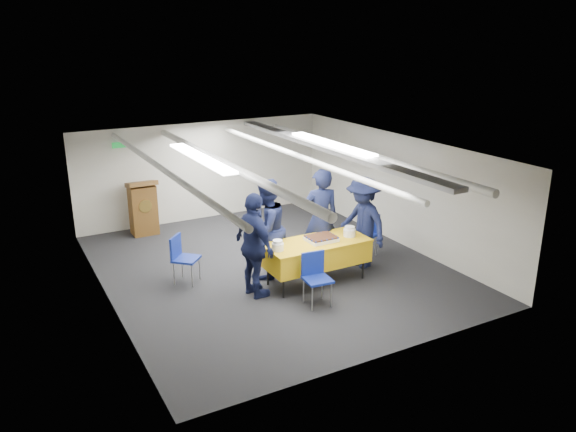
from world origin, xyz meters
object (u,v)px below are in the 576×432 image
Objects in this scene: sheet_cake at (321,238)px; sailor_a at (320,219)px; chair_left at (182,254)px; chair_right at (368,230)px; podium at (143,207)px; sailor_d at (363,222)px; sailor_b at (266,229)px; serving_table at (316,253)px; chair_near at (315,273)px; sailor_c at (255,246)px.

sailor_a is at bearing 60.07° from sheet_cake.
chair_right is at bearing -8.14° from chair_left.
sheet_cake is at bearing -62.21° from podium.
sailor_d is (3.24, -0.93, 0.35)m from chair_left.
sailor_d is (1.04, 0.21, 0.06)m from sheet_cake.
sailor_a reaches higher than chair_left.
sailor_b is at bearing 5.28° from sailor_a.
chair_right reaches higher than serving_table.
podium reaches higher than chair_left.
podium is at bearing 108.57° from chair_near.
podium is at bearing -43.14° from sailor_a.
chair_left is 1.57m from sailor_b.
serving_table is at bearing 112.81° from sailor_b.
sailor_a reaches higher than sailor_b.
chair_near is at bearing -67.06° from sailor_d.
sailor_a is at bearing -175.33° from chair_right.
sailor_b is at bearing 99.44° from chair_near.
chair_near is 1.85m from sailor_d.
chair_near is at bearing -71.43° from podium.
sailor_c reaches higher than chair_left.
chair_near is 1.00× the size of chair_left.
chair_right is 2.85m from sailor_c.
sailor_b reaches higher than sailor_d.
sailor_c is 2.33m from sailor_d.
podium reaches higher than serving_table.
sheet_cake reaches higher than serving_table.
chair_right is at bearing -43.32° from podium.
sailor_a is (-1.18, -0.10, 0.43)m from chair_right.
podium is at bearing 117.79° from sheet_cake.
sailor_b is 1.85m from sailor_d.
podium is 1.44× the size of chair_near.
chair_right is 0.48× the size of sailor_c.
sailor_a is at bearing 55.38° from chair_near.
podium is at bearing -147.05° from sailor_d.
sailor_b is (-0.22, 1.34, 0.38)m from chair_near.
podium reaches higher than chair_right.
sailor_b is at bearing 139.27° from sheet_cake.
sailor_c is (-2.76, -0.59, 0.37)m from chair_right.
sailor_b reaches higher than podium.
sailor_d is (1.58, 0.90, 0.35)m from chair_near.
sailor_c is (-1.58, -0.49, -0.06)m from sailor_a.
chair_right is 3.71m from chair_left.
sailor_d is at bearing 169.33° from sailor_a.
sheet_cake is 0.30× the size of sailor_d.
serving_table is 1.04× the size of sailor_c.
sheet_cake is at bearing -27.62° from chair_left.
sailor_c is at bearing 26.42° from sailor_b.
sailor_d reaches higher than serving_table.
sailor_d is at bearing -91.77° from sailor_c.
podium is 0.65× the size of sailor_a.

